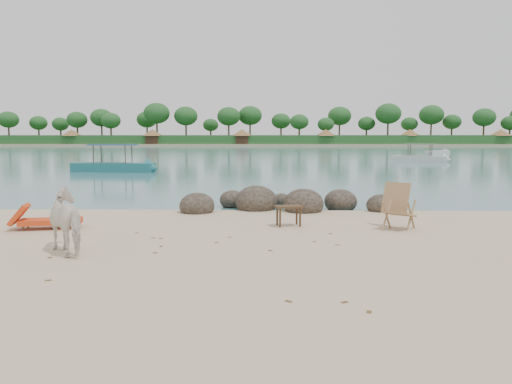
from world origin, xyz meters
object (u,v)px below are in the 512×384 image
lounge_chair (51,219)px  cow (71,222)px  boat_near (113,149)px  boulders (281,204)px  deck_chair (399,208)px  side_table (289,217)px

lounge_chair → cow: bearing=-71.9°
lounge_chair → boat_near: bearing=90.6°
boulders → boat_near: bearing=120.8°
boulders → boat_near: 20.89m
cow → deck_chair: (6.73, 2.53, -0.07)m
cow → boat_near: (-6.63, 23.74, 0.87)m
side_table → deck_chair: (2.56, -0.36, 0.29)m
lounge_chair → deck_chair: 8.19m
lounge_chair → deck_chair: (8.18, 0.11, 0.28)m
cow → deck_chair: 7.19m
deck_chair → boat_near: bearing=158.6°
boulders → lounge_chair: size_ratio=3.69×
boulders → boat_near: size_ratio=1.04×
side_table → lounge_chair: (-5.62, -0.47, 0.01)m
deck_chair → boulders: bearing=165.3°
cow → lounge_chair: 2.84m
boulders → cow: bearing=-124.8°
cow → side_table: (4.16, 2.89, -0.36)m
boulders → cow: 7.12m
boulders → deck_chair: deck_chair is taller
boulders → deck_chair: 4.27m
cow → deck_chair: cow is taller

